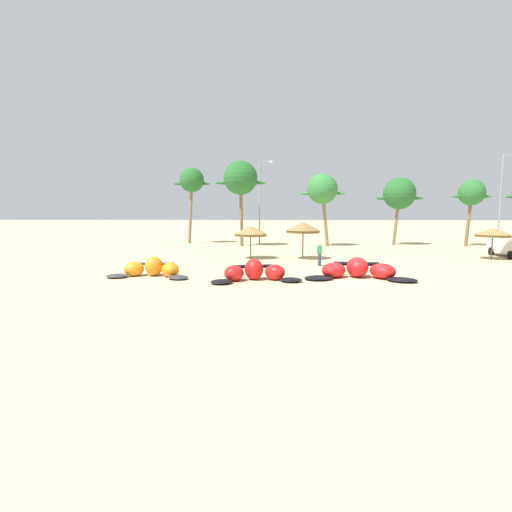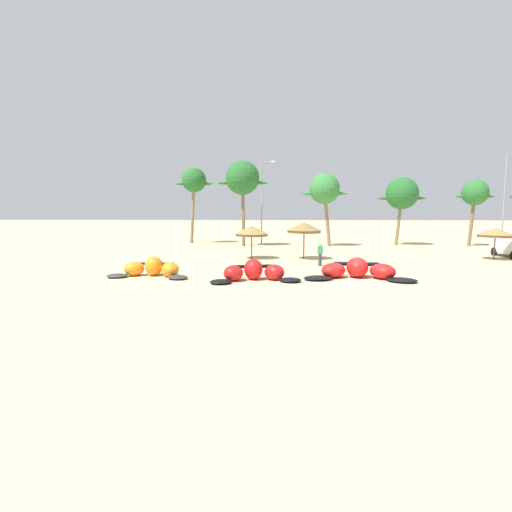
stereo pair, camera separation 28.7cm
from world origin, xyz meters
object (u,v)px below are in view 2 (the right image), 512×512
object	(u,v)px
palm_left_of_gap	(325,190)
lamppost_west_center	(505,195)
beach_umbrella_near_palms	(495,233)
beach_umbrella_near_van	(252,231)
kite_left_of_center	(358,271)
palm_leftmost	(194,181)
kite_left	(254,272)
kite_far_left	(152,269)
lamppost_west	(263,198)
beach_umbrella_middle	(304,227)
palm_center_right	(475,193)
palm_left	(242,179)
person_near_kites	(320,254)
palm_center_left	(402,194)

from	to	relation	value
palm_left_of_gap	lamppost_west_center	world-z (taller)	lamppost_west_center
beach_umbrella_near_palms	lamppost_west_center	xyz separation A→B (m)	(8.68, 14.87, 3.46)
beach_umbrella_near_van	palm_left_of_gap	bearing A→B (deg)	58.39
kite_left_of_center	palm_leftmost	world-z (taller)	palm_leftmost
kite_left	beach_umbrella_near_palms	bearing A→B (deg)	29.39
kite_far_left	lamppost_west	size ratio (longest dim) A/B	0.54
beach_umbrella_middle	beach_umbrella_near_palms	world-z (taller)	beach_umbrella_middle
beach_umbrella_near_van	lamppost_west_center	size ratio (longest dim) A/B	0.27
kite_left	beach_umbrella_middle	bearing A→B (deg)	71.13
kite_left_of_center	kite_far_left	bearing A→B (deg)	179.79
kite_left	beach_umbrella_middle	xyz separation A→B (m)	(3.42, 10.00, 2.08)
palm_center_right	kite_left	bearing A→B (deg)	-134.98
kite_left_of_center	beach_umbrella_middle	xyz separation A→B (m)	(-2.52, 8.96, 2.08)
lamppost_west_center	beach_umbrella_near_palms	bearing A→B (deg)	-120.27
palm_left	palm_left_of_gap	size ratio (longest dim) A/B	1.18
kite_left_of_center	person_near_kites	size ratio (longest dim) A/B	4.01
lamppost_west	beach_umbrella_near_palms	bearing A→B (deg)	-36.56
kite_far_left	person_near_kites	size ratio (longest dim) A/B	3.17
lamppost_west_center	beach_umbrella_middle	bearing A→B (deg)	-147.23
kite_left	palm_leftmost	bearing A→B (deg)	108.81
person_near_kites	lamppost_west	xyz separation A→B (m)	(-4.72, 18.33, 4.46)
kite_far_left	palm_left	distance (m)	21.64
kite_left	beach_umbrella_near_palms	world-z (taller)	beach_umbrella_near_palms
beach_umbrella_near_palms	palm_center_right	size ratio (longest dim) A/B	0.37
kite_far_left	lamppost_west_center	size ratio (longest dim) A/B	0.50
beach_umbrella_near_palms	palm_leftmost	bearing A→B (deg)	151.85
kite_left	kite_left_of_center	size ratio (longest dim) A/B	0.80
person_near_kites	palm_center_left	distance (m)	21.07
beach_umbrella_near_van	beach_umbrella_middle	distance (m)	4.21
kite_left_of_center	lamppost_west_center	world-z (taller)	lamppost_west_center
palm_center_right	lamppost_west	distance (m)	22.87
beach_umbrella_near_van	beach_umbrella_near_palms	distance (m)	19.22
palm_leftmost	palm_center_right	world-z (taller)	palm_leftmost
kite_far_left	kite_left	distance (m)	6.22
lamppost_west	beach_umbrella_middle	bearing A→B (deg)	-75.07
kite_left_of_center	palm_left_of_gap	distance (m)	21.34
beach_umbrella_near_van	beach_umbrella_middle	size ratio (longest dim) A/B	0.92
kite_left	lamppost_west_center	size ratio (longest dim) A/B	0.51
beach_umbrella_middle	palm_left	distance (m)	13.59
kite_far_left	palm_center_left	bearing A→B (deg)	46.65
kite_left	lamppost_west	bearing A→B (deg)	90.97
beach_umbrella_middle	beach_umbrella_near_palms	bearing A→B (deg)	1.47
kite_far_left	person_near_kites	distance (m)	11.55
kite_far_left	palm_leftmost	xyz separation A→B (m)	(-2.31, 23.67, 6.77)
lamppost_west	lamppost_west_center	size ratio (longest dim) A/B	0.93
palm_left	kite_far_left	bearing A→B (deg)	-100.23
beach_umbrella_near_van	palm_left	world-z (taller)	palm_left
kite_far_left	lamppost_west	distance (m)	24.45
palm_leftmost	lamppost_west	xyz separation A→B (m)	(8.02, -0.39, -1.94)
kite_far_left	kite_left_of_center	size ratio (longest dim) A/B	0.79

